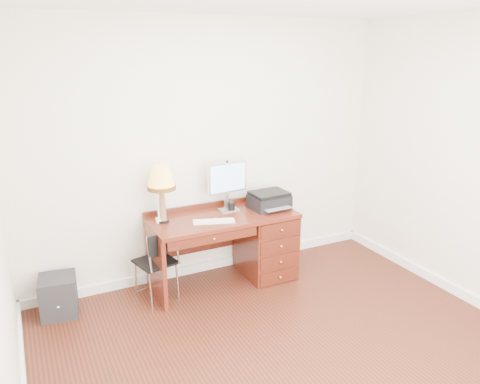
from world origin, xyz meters
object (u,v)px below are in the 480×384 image
chair (157,259)px  equipment_box (59,296)px  leg_lamp (161,181)px  desk (251,240)px  printer (269,200)px  monitor (228,180)px  phone (160,217)px

chair → equipment_box: (-0.90, 0.17, -0.26)m
leg_lamp → desk: bearing=-5.5°
desk → printer: size_ratio=3.66×
monitor → equipment_box: monitor is taller
desk → equipment_box: 1.97m
printer → phone: size_ratio=2.27×
printer → phone: 1.17m
monitor → chair: bearing=-171.7°
phone → equipment_box: phone is taller
printer → equipment_box: size_ratio=1.08×
printer → monitor: bearing=159.3°
desk → phone: size_ratio=8.31×
monitor → phone: 0.79m
equipment_box → printer: bearing=5.0°
monitor → printer: bearing=-24.0°
phone → equipment_box: (-1.01, -0.01, -0.61)m
leg_lamp → equipment_box: bearing=179.6°
monitor → phone: (-0.75, -0.03, -0.27)m
monitor → chair: (-0.85, -0.21, -0.62)m
equipment_box → phone: bearing=8.1°
monitor → leg_lamp: (-0.72, -0.05, 0.09)m
printer → chair: printer is taller
monitor → chair: size_ratio=0.69×
phone → chair: (-0.11, -0.18, -0.35)m
monitor → printer: (0.42, -0.14, -0.24)m
printer → equipment_box: printer is taller
monitor → leg_lamp: size_ratio=0.91×
phone → monitor: bearing=7.1°
leg_lamp → phone: size_ratio=3.12×
equipment_box → desk: bearing=4.7°
desk → chair: 1.06m
leg_lamp → equipment_box: 1.42m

